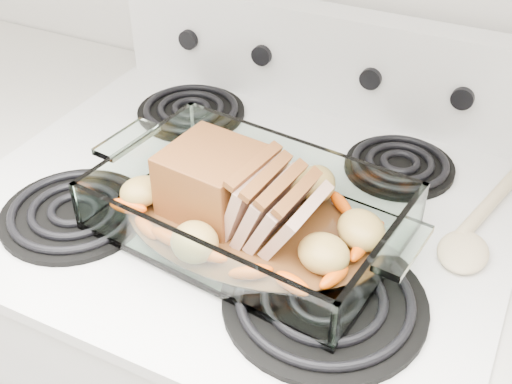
% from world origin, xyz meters
% --- Properties ---
extents(electric_range, '(0.78, 0.70, 1.12)m').
position_xyz_m(electric_range, '(0.00, 1.66, 0.48)').
color(electric_range, white).
rests_on(electric_range, ground).
extents(baking_dish, '(0.39, 0.26, 0.08)m').
position_xyz_m(baking_dish, '(0.05, 1.57, 0.96)').
color(baking_dish, silver).
rests_on(baking_dish, electric_range).
extents(pork_roast, '(0.22, 0.12, 0.10)m').
position_xyz_m(pork_roast, '(0.02, 1.57, 1.00)').
color(pork_roast, brown).
rests_on(pork_roast, baking_dish).
extents(roast_vegetables, '(0.35, 0.19, 0.04)m').
position_xyz_m(roast_vegetables, '(0.04, 1.61, 0.97)').
color(roast_vegetables, '#F25001').
rests_on(roast_vegetables, baking_dish).
extents(wooden_spoon, '(0.09, 0.31, 0.02)m').
position_xyz_m(wooden_spoon, '(0.33, 1.72, 0.95)').
color(wooden_spoon, beige).
rests_on(wooden_spoon, electric_range).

